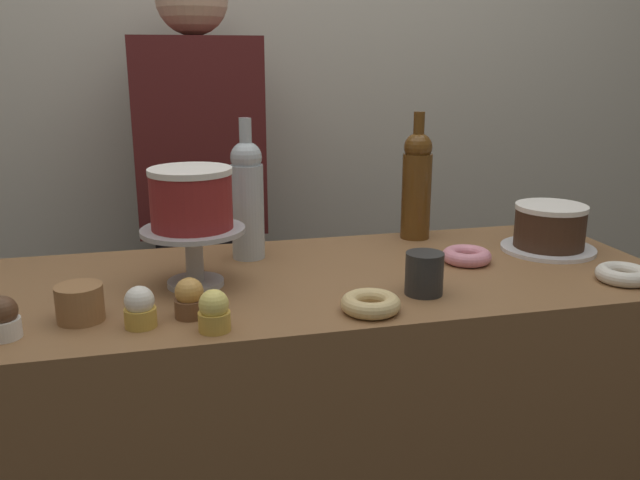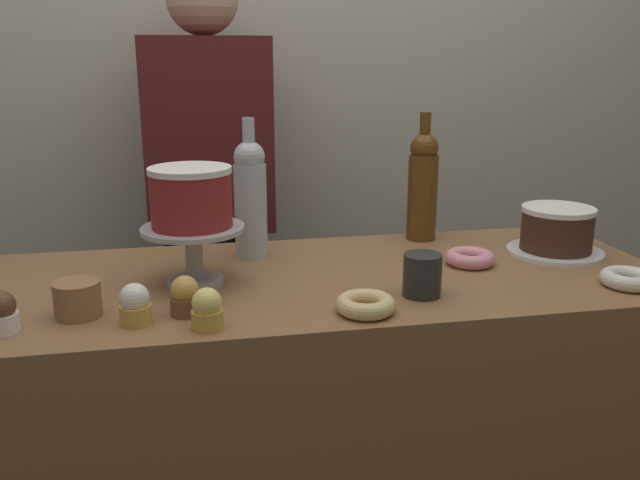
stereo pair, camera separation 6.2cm
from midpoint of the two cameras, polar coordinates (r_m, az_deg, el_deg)
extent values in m
cube|color=#BCB7A8|center=(2.22, -6.42, 14.28)|extent=(6.00, 0.05, 2.60)
cube|color=brown|center=(1.63, -1.14, -18.09)|extent=(1.52, 0.60, 0.89)
cylinder|color=#B2B2B7|center=(1.40, -11.93, -3.59)|extent=(0.12, 0.12, 0.01)
cylinder|color=#B2B2B7|center=(1.38, -12.06, -1.38)|extent=(0.04, 0.04, 0.10)
cylinder|color=#B2B2B7|center=(1.37, -12.19, 0.85)|extent=(0.21, 0.21, 0.01)
cylinder|color=maroon|center=(1.35, -12.33, 3.31)|extent=(0.16, 0.16, 0.11)
cylinder|color=white|center=(1.34, -12.48, 5.85)|extent=(0.17, 0.17, 0.01)
cylinder|color=white|center=(1.70, 18.09, -0.71)|extent=(0.23, 0.23, 0.01)
cylinder|color=#3D2619|center=(1.68, 18.23, 0.96)|extent=(0.17, 0.17, 0.09)
cylinder|color=white|center=(1.67, 18.38, 2.69)|extent=(0.17, 0.17, 0.01)
cylinder|color=#B2BCC1|center=(1.54, -7.40, 2.42)|extent=(0.08, 0.08, 0.22)
sphere|color=#B2BCC1|center=(1.52, -7.57, 7.09)|extent=(0.07, 0.07, 0.07)
cylinder|color=#B2BCC1|center=(1.51, -7.64, 8.99)|extent=(0.03, 0.03, 0.08)
cylinder|color=#5B3814|center=(1.72, 7.29, 3.76)|extent=(0.08, 0.08, 0.22)
sphere|color=#5B3814|center=(1.70, 7.43, 7.96)|extent=(0.07, 0.07, 0.07)
cylinder|color=#5B3814|center=(1.69, 7.49, 9.67)|extent=(0.03, 0.03, 0.08)
cylinder|color=gold|center=(1.21, -16.65, -6.43)|extent=(0.06, 0.06, 0.03)
sphere|color=white|center=(1.20, -16.76, -5.04)|extent=(0.05, 0.05, 0.05)
cylinder|color=brown|center=(1.23, -12.57, -5.75)|extent=(0.06, 0.06, 0.03)
sphere|color=#CC9347|center=(1.22, -12.65, -4.39)|extent=(0.05, 0.05, 0.05)
cylinder|color=gold|center=(1.17, -10.61, -6.91)|extent=(0.06, 0.06, 0.03)
sphere|color=#EFDB6B|center=(1.15, -10.68, -5.48)|extent=(0.05, 0.05, 0.05)
cylinder|color=white|center=(1.25, -26.91, -6.84)|extent=(0.06, 0.06, 0.03)
sphere|color=brown|center=(1.24, -27.08, -5.49)|extent=(0.05, 0.05, 0.05)
torus|color=#E0C17F|center=(1.23, 2.96, -5.52)|extent=(0.11, 0.11, 0.03)
torus|color=silver|center=(1.51, 23.65, -2.74)|extent=(0.11, 0.11, 0.03)
torus|color=pink|center=(1.54, 11.44, -1.36)|extent=(0.11, 0.11, 0.03)
cylinder|color=olive|center=(1.28, -21.22, -6.25)|extent=(0.08, 0.08, 0.01)
cylinder|color=olive|center=(1.27, -21.27, -5.79)|extent=(0.08, 0.08, 0.01)
cylinder|color=olive|center=(1.27, -21.32, -5.33)|extent=(0.08, 0.08, 0.01)
cylinder|color=olive|center=(1.27, -21.37, -4.86)|extent=(0.08, 0.08, 0.01)
cylinder|color=olive|center=(1.26, -21.42, -4.39)|extent=(0.08, 0.08, 0.01)
cylinder|color=olive|center=(1.26, -21.47, -3.92)|extent=(0.08, 0.08, 0.01)
cylinder|color=#282828|center=(1.32, 7.67, -2.89)|extent=(0.08, 0.08, 0.08)
cube|color=black|center=(2.16, -10.36, -9.98)|extent=(0.28, 0.18, 0.85)
cube|color=#4C1919|center=(1.96, -11.35, 8.80)|extent=(0.36, 0.22, 0.55)
camera|label=1|loc=(0.03, -91.25, -0.35)|focal=37.07mm
camera|label=2|loc=(0.03, 88.75, 0.35)|focal=37.07mm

